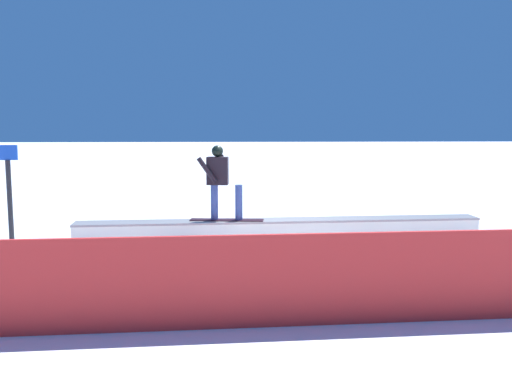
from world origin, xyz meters
The scene contains 5 objects.
ground_plane centered at (0.00, 0.00, 0.00)m, with size 120.00×120.00×0.00m, color white.
grind_box centered at (0.00, 0.00, 0.27)m, with size 7.89×0.96×0.59m.
snowboarder centered at (1.17, 0.05, 1.38)m, with size 1.43×0.43×1.44m.
safety_fence centered at (0.00, 4.16, 0.57)m, with size 13.88×0.06×1.14m, color red.
trail_marker centered at (5.40, -0.63, 1.08)m, with size 0.40×0.10×2.02m.
Camera 1 is at (0.94, 10.78, 2.47)m, focal length 39.61 mm.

